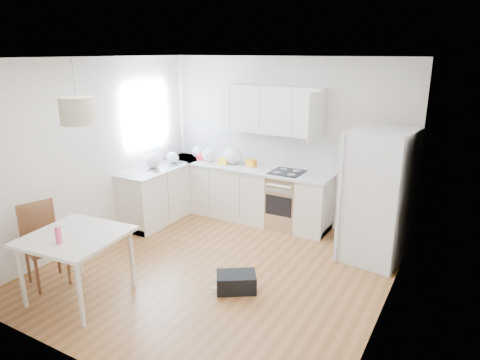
# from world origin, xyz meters

# --- Properties ---
(floor) EXTENTS (4.20, 4.20, 0.00)m
(floor) POSITION_xyz_m (0.00, 0.00, 0.00)
(floor) COLOR brown
(floor) RESTS_ON ground
(ceiling) EXTENTS (4.20, 4.20, 0.00)m
(ceiling) POSITION_xyz_m (0.00, 0.00, 2.70)
(ceiling) COLOR white
(ceiling) RESTS_ON wall_back
(wall_back) EXTENTS (4.20, 0.00, 4.20)m
(wall_back) POSITION_xyz_m (0.00, 2.10, 1.35)
(wall_back) COLOR silver
(wall_back) RESTS_ON floor
(wall_left) EXTENTS (0.00, 4.20, 4.20)m
(wall_left) POSITION_xyz_m (-2.10, 0.00, 1.35)
(wall_left) COLOR silver
(wall_left) RESTS_ON floor
(wall_right) EXTENTS (0.00, 4.20, 4.20)m
(wall_right) POSITION_xyz_m (2.10, 0.00, 1.35)
(wall_right) COLOR silver
(wall_right) RESTS_ON floor
(window_glassblock) EXTENTS (0.02, 1.00, 1.00)m
(window_glassblock) POSITION_xyz_m (-2.09, 1.15, 1.75)
(window_glassblock) COLOR #BFE0F9
(window_glassblock) RESTS_ON wall_left
(cabinets_back) EXTENTS (3.00, 0.60, 0.88)m
(cabinets_back) POSITION_xyz_m (-0.60, 1.80, 0.44)
(cabinets_back) COLOR silver
(cabinets_back) RESTS_ON floor
(cabinets_left) EXTENTS (0.60, 1.80, 0.88)m
(cabinets_left) POSITION_xyz_m (-1.80, 1.20, 0.44)
(cabinets_left) COLOR silver
(cabinets_left) RESTS_ON floor
(counter_back) EXTENTS (3.02, 0.64, 0.04)m
(counter_back) POSITION_xyz_m (-0.60, 1.80, 0.90)
(counter_back) COLOR #B7B9BC
(counter_back) RESTS_ON cabinets_back
(counter_left) EXTENTS (0.64, 1.82, 0.04)m
(counter_left) POSITION_xyz_m (-1.80, 1.20, 0.90)
(counter_left) COLOR #B7B9BC
(counter_left) RESTS_ON cabinets_left
(backsplash_back) EXTENTS (3.00, 0.01, 0.58)m
(backsplash_back) POSITION_xyz_m (-0.60, 2.09, 1.21)
(backsplash_back) COLOR white
(backsplash_back) RESTS_ON wall_back
(backsplash_left) EXTENTS (0.01, 1.80, 0.58)m
(backsplash_left) POSITION_xyz_m (-2.09, 1.20, 1.21)
(backsplash_left) COLOR white
(backsplash_left) RESTS_ON wall_left
(upper_cabinets) EXTENTS (1.70, 0.32, 0.75)m
(upper_cabinets) POSITION_xyz_m (-0.15, 1.94, 1.88)
(upper_cabinets) COLOR silver
(upper_cabinets) RESTS_ON wall_back
(range_oven) EXTENTS (0.50, 0.61, 0.88)m
(range_oven) POSITION_xyz_m (0.20, 1.80, 0.44)
(range_oven) COLOR silver
(range_oven) RESTS_ON floor
(sink) EXTENTS (0.50, 0.80, 0.16)m
(sink) POSITION_xyz_m (-1.80, 1.15, 0.92)
(sink) COLOR silver
(sink) RESTS_ON counter_left
(refrigerator) EXTENTS (0.97, 1.00, 1.81)m
(refrigerator) POSITION_xyz_m (1.73, 1.40, 0.90)
(refrigerator) COLOR white
(refrigerator) RESTS_ON floor
(dining_table) EXTENTS (1.10, 1.10, 0.79)m
(dining_table) POSITION_xyz_m (-1.03, -1.33, 0.70)
(dining_table) COLOR beige
(dining_table) RESTS_ON floor
(dining_chair) EXTENTS (0.54, 0.54, 1.02)m
(dining_chair) POSITION_xyz_m (-1.62, -1.31, 0.51)
(dining_chair) COLOR #4B2916
(dining_chair) RESTS_ON floor
(drink_bottle) EXTENTS (0.08, 0.08, 0.22)m
(drink_bottle) POSITION_xyz_m (-1.00, -1.56, 0.91)
(drink_bottle) COLOR #D73B71
(drink_bottle) RESTS_ON dining_table
(gym_bag) EXTENTS (0.56, 0.51, 0.22)m
(gym_bag) POSITION_xyz_m (0.48, -0.31, 0.11)
(gym_bag) COLOR black
(gym_bag) RESTS_ON floor
(pendant_lamp) EXTENTS (0.42, 0.42, 0.28)m
(pendant_lamp) POSITION_xyz_m (-0.89, -1.23, 2.18)
(pendant_lamp) COLOR #B4A68A
(pendant_lamp) RESTS_ON ceiling
(grocery_bag_a) EXTENTS (0.23, 0.20, 0.21)m
(grocery_bag_a) POSITION_xyz_m (-1.59, 1.91, 1.03)
(grocery_bag_a) COLOR silver
(grocery_bag_a) RESTS_ON counter_back
(grocery_bag_b) EXTENTS (0.27, 0.23, 0.24)m
(grocery_bag_b) POSITION_xyz_m (-1.26, 1.78, 1.04)
(grocery_bag_b) COLOR silver
(grocery_bag_b) RESTS_ON counter_back
(grocery_bag_c) EXTENTS (0.32, 0.27, 0.29)m
(grocery_bag_c) POSITION_xyz_m (-0.82, 1.84, 1.06)
(grocery_bag_c) COLOR silver
(grocery_bag_c) RESTS_ON counter_back
(grocery_bag_d) EXTENTS (0.22, 0.19, 0.20)m
(grocery_bag_d) POSITION_xyz_m (-1.76, 1.38, 1.02)
(grocery_bag_d) COLOR silver
(grocery_bag_d) RESTS_ON counter_back
(grocery_bag_e) EXTENTS (0.27, 0.23, 0.24)m
(grocery_bag_e) POSITION_xyz_m (-1.85, 0.97, 1.04)
(grocery_bag_e) COLOR silver
(grocery_bag_e) RESTS_ON counter_left
(snack_orange) EXTENTS (0.19, 0.14, 0.12)m
(snack_orange) POSITION_xyz_m (-0.48, 1.85, 0.98)
(snack_orange) COLOR orange
(snack_orange) RESTS_ON counter_back
(snack_yellow) EXTENTS (0.17, 0.11, 0.11)m
(snack_yellow) POSITION_xyz_m (-0.95, 1.74, 0.97)
(snack_yellow) COLOR gold
(snack_yellow) RESTS_ON counter_back
(snack_red) EXTENTS (0.17, 0.15, 0.10)m
(snack_red) POSITION_xyz_m (-1.47, 1.80, 0.97)
(snack_red) COLOR red
(snack_red) RESTS_ON counter_back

